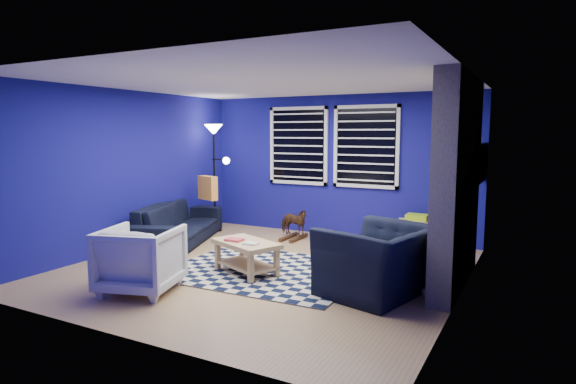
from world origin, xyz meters
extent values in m
plane|color=tan|center=(0.00, 0.00, 0.00)|extent=(5.00, 5.00, 0.00)
plane|color=white|center=(0.00, 0.00, 2.50)|extent=(5.00, 5.00, 0.00)
plane|color=navy|center=(0.00, 2.50, 1.25)|extent=(5.00, 0.00, 5.00)
plane|color=navy|center=(-2.50, 0.00, 1.25)|extent=(0.00, 5.00, 5.00)
plane|color=navy|center=(2.50, 0.00, 1.25)|extent=(0.00, 5.00, 5.00)
cube|color=gray|center=(2.37, 0.50, 1.25)|extent=(0.26, 2.00, 2.50)
cube|color=black|center=(2.23, 0.50, 0.35)|extent=(0.04, 0.70, 0.60)
cube|color=gray|center=(2.10, 0.50, 0.04)|extent=(0.50, 1.20, 0.08)
cube|color=black|center=(-0.75, 2.48, 1.60)|extent=(1.05, 0.02, 1.30)
cube|color=white|center=(-0.75, 2.47, 2.28)|extent=(1.17, 0.05, 0.06)
cube|color=white|center=(-0.75, 2.47, 0.92)|extent=(1.17, 0.05, 0.06)
cube|color=black|center=(0.55, 2.48, 1.60)|extent=(1.05, 0.02, 1.30)
cube|color=white|center=(0.55, 2.47, 2.28)|extent=(1.17, 0.05, 0.06)
cube|color=white|center=(0.55, 2.47, 0.92)|extent=(1.17, 0.05, 0.06)
cube|color=black|center=(2.45, 2.00, 1.40)|extent=(0.06, 1.00, 0.58)
cube|color=black|center=(2.42, 2.00, 1.40)|extent=(0.01, 0.92, 0.50)
cube|color=black|center=(0.06, -0.08, 0.01)|extent=(2.54, 2.05, 0.02)
imported|color=black|center=(-2.10, 0.68, 0.33)|extent=(2.44, 1.63, 0.66)
imported|color=black|center=(1.66, -0.29, 0.39)|extent=(1.44, 1.33, 0.79)
imported|color=gray|center=(-0.80, -1.47, 0.38)|extent=(1.03, 1.04, 0.77)
imported|color=#432B15|center=(-0.50, 1.80, 0.31)|extent=(0.30, 0.58, 0.47)
cube|color=tan|center=(-0.10, -0.31, 0.40)|extent=(1.04, 0.83, 0.06)
cube|color=tan|center=(-0.10, -0.31, 0.12)|extent=(0.93, 0.73, 0.03)
cube|color=#C83941|center=(-0.25, -0.36, 0.45)|extent=(0.26, 0.23, 0.03)
cube|color=silver|center=(0.05, -0.43, 0.45)|extent=(0.22, 0.19, 0.03)
cube|color=tan|center=(-0.49, -0.51, 0.19)|extent=(0.08, 0.08, 0.36)
cube|color=tan|center=(0.28, -0.51, 0.19)|extent=(0.08, 0.08, 0.36)
cube|color=tan|center=(-0.49, -0.11, 0.19)|extent=(0.08, 0.08, 0.36)
cube|color=tan|center=(0.28, -0.11, 0.19)|extent=(0.08, 0.08, 0.36)
cube|color=tan|center=(1.51, 2.25, 0.22)|extent=(0.63, 0.54, 0.44)
cube|color=black|center=(1.51, 2.25, 0.22)|extent=(0.55, 0.47, 0.35)
cube|color=#9CCE18|center=(1.51, 2.25, 0.49)|extent=(0.42, 0.37, 0.09)
cylinder|color=black|center=(-2.15, 1.77, 0.02)|extent=(0.25, 0.25, 0.03)
cylinder|color=black|center=(-2.15, 1.77, 0.94)|extent=(0.04, 0.04, 1.85)
cone|color=white|center=(-2.15, 1.77, 1.90)|extent=(0.33, 0.33, 0.19)
sphere|color=white|center=(-1.84, 1.72, 1.33)|extent=(0.13, 0.13, 0.13)
cube|color=orange|center=(-1.95, 1.30, 0.87)|extent=(0.46, 0.27, 0.42)
camera|label=1|loc=(3.25, -5.47, 1.84)|focal=30.00mm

